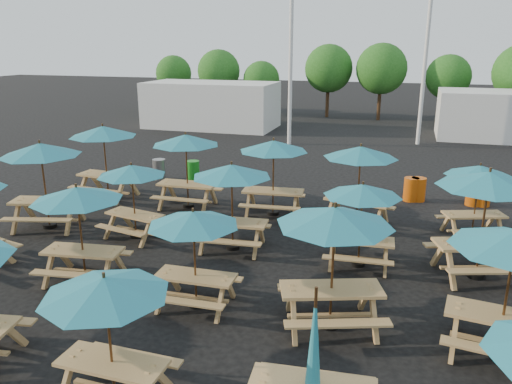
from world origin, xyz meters
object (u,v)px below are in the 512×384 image
(picnic_unit_9, at_px, (193,224))
(picnic_unit_7, at_px, (186,144))
(picnic_unit_10, at_px, (232,176))
(picnic_unit_18, at_px, (488,186))
(picnic_unit_13, at_px, (335,223))
(picnic_unit_12, at_px, (313,375))
(waste_bin_2, at_px, (411,189))
(picnic_unit_8, at_px, (105,294))
(waste_bin_3, at_px, (418,189))
(waste_bin_5, at_px, (474,194))
(picnic_unit_11, at_px, (274,150))
(picnic_unit_6, at_px, (132,175))
(picnic_unit_19, at_px, (479,175))
(picnic_unit_15, at_px, (360,157))
(waste_bin_1, at_px, (193,171))
(picnic_unit_5, at_px, (77,200))
(waste_bin_0, at_px, (159,169))
(picnic_unit_2, at_px, (41,154))
(picnic_unit_3, at_px, (103,136))
(waste_bin_4, at_px, (483,194))
(picnic_unit_14, at_px, (362,195))

(picnic_unit_9, bearing_deg, picnic_unit_7, 114.12)
(picnic_unit_10, height_order, picnic_unit_18, picnic_unit_18)
(picnic_unit_9, bearing_deg, picnic_unit_13, -0.97)
(picnic_unit_10, distance_m, picnic_unit_12, 6.58)
(waste_bin_2, bearing_deg, picnic_unit_18, -75.03)
(picnic_unit_7, relative_size, picnic_unit_10, 1.06)
(picnic_unit_9, xyz_separation_m, picnic_unit_18, (5.58, 3.07, 0.40))
(picnic_unit_8, distance_m, waste_bin_3, 12.51)
(waste_bin_5, bearing_deg, picnic_unit_11, -154.97)
(picnic_unit_6, bearing_deg, waste_bin_2, 49.87)
(picnic_unit_9, relative_size, picnic_unit_19, 0.89)
(picnic_unit_15, bearing_deg, picnic_unit_19, 11.98)
(picnic_unit_10, relative_size, waste_bin_1, 2.84)
(picnic_unit_5, relative_size, waste_bin_0, 2.76)
(picnic_unit_10, height_order, waste_bin_0, picnic_unit_10)
(picnic_unit_10, bearing_deg, waste_bin_1, 117.19)
(picnic_unit_7, xyz_separation_m, waste_bin_2, (6.91, 2.84, -1.68))
(picnic_unit_8, xyz_separation_m, picnic_unit_13, (2.73, 2.99, 0.29))
(picnic_unit_10, relative_size, waste_bin_3, 2.84)
(picnic_unit_18, bearing_deg, picnic_unit_7, 143.67)
(picnic_unit_5, height_order, picnic_unit_6, picnic_unit_5)
(picnic_unit_18, xyz_separation_m, waste_bin_5, (0.48, 5.65, -1.76))
(picnic_unit_6, relative_size, waste_bin_0, 2.70)
(waste_bin_3, bearing_deg, picnic_unit_19, -65.02)
(picnic_unit_2, bearing_deg, picnic_unit_6, -13.36)
(picnic_unit_19, distance_m, waste_bin_5, 3.37)
(picnic_unit_2, height_order, picnic_unit_7, picnic_unit_2)
(picnic_unit_6, height_order, waste_bin_3, picnic_unit_6)
(waste_bin_2, bearing_deg, picnic_unit_12, -96.11)
(picnic_unit_6, bearing_deg, picnic_unit_8, -50.98)
(picnic_unit_12, distance_m, picnic_unit_13, 2.96)
(waste_bin_1, distance_m, waste_bin_2, 8.06)
(picnic_unit_6, bearing_deg, waste_bin_5, 43.75)
(waste_bin_1, bearing_deg, waste_bin_5, -0.37)
(picnic_unit_5, height_order, waste_bin_1, picnic_unit_5)
(picnic_unit_5, height_order, picnic_unit_15, picnic_unit_15)
(picnic_unit_3, xyz_separation_m, picnic_unit_5, (3.02, -5.60, -0.27))
(picnic_unit_5, distance_m, picnic_unit_9, 2.88)
(picnic_unit_13, xyz_separation_m, picnic_unit_19, (3.02, 5.63, -0.29))
(waste_bin_2, xyz_separation_m, waste_bin_5, (1.97, 0.09, 0.00))
(picnic_unit_3, bearing_deg, waste_bin_4, 16.83)
(waste_bin_0, height_order, waste_bin_1, same)
(picnic_unit_9, xyz_separation_m, picnic_unit_15, (2.60, 5.70, 0.28))
(picnic_unit_14, bearing_deg, waste_bin_3, 73.70)
(picnic_unit_13, relative_size, waste_bin_4, 3.38)
(picnic_unit_19, bearing_deg, waste_bin_3, 96.10)
(picnic_unit_3, xyz_separation_m, picnic_unit_7, (3.06, -0.13, -0.09))
(picnic_unit_5, distance_m, picnic_unit_19, 10.11)
(picnic_unit_6, height_order, picnic_unit_10, picnic_unit_10)
(picnic_unit_12, bearing_deg, picnic_unit_3, 130.73)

